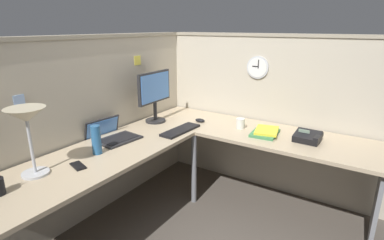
# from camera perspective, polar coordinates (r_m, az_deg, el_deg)

# --- Properties ---
(ground_plane) EXTENTS (6.80, 6.80, 0.00)m
(ground_plane) POSITION_cam_1_polar(r_m,az_deg,el_deg) (2.89, 1.37, -17.40)
(ground_plane) COLOR #4C443D
(cubicle_wall_back) EXTENTS (2.57, 0.12, 1.58)m
(cubicle_wall_back) POSITION_cam_1_polar(r_m,az_deg,el_deg) (2.82, -17.85, -1.18)
(cubicle_wall_back) COLOR #B7AD99
(cubicle_wall_back) RESTS_ON ground
(cubicle_wall_right) EXTENTS (0.12, 2.37, 1.58)m
(cubicle_wall_right) POSITION_cam_1_polar(r_m,az_deg,el_deg) (3.17, 13.89, 1.22)
(cubicle_wall_right) COLOR #B7AD99
(cubicle_wall_right) RESTS_ON ground
(desk) EXTENTS (2.35, 2.15, 0.73)m
(desk) POSITION_cam_1_polar(r_m,az_deg,el_deg) (2.45, 0.62, -7.19)
(desk) COLOR tan
(desk) RESTS_ON ground
(monitor) EXTENTS (0.46, 0.20, 0.50)m
(monitor) POSITION_cam_1_polar(r_m,az_deg,el_deg) (2.97, -7.06, 5.10)
(monitor) COLOR #232326
(monitor) RESTS_ON desk
(laptop) EXTENTS (0.37, 0.41, 0.22)m
(laptop) POSITION_cam_1_polar(r_m,az_deg,el_deg) (2.67, -14.99, -2.77)
(laptop) COLOR #232326
(laptop) RESTS_ON desk
(keyboard) EXTENTS (0.44, 0.16, 0.02)m
(keyboard) POSITION_cam_1_polar(r_m,az_deg,el_deg) (2.74, -2.18, -1.94)
(keyboard) COLOR black
(keyboard) RESTS_ON desk
(computer_mouse) EXTENTS (0.06, 0.10, 0.03)m
(computer_mouse) POSITION_cam_1_polar(r_m,az_deg,el_deg) (3.01, 1.52, -0.06)
(computer_mouse) COLOR black
(computer_mouse) RESTS_ON desk
(desk_lamp_dome) EXTENTS (0.24, 0.24, 0.44)m
(desk_lamp_dome) POSITION_cam_1_polar(r_m,az_deg,el_deg) (2.10, -28.75, -0.12)
(desk_lamp_dome) COLOR #B7BABF
(desk_lamp_dome) RESTS_ON desk
(cell_phone) EXTENTS (0.11, 0.16, 0.01)m
(cell_phone) POSITION_cam_1_polar(r_m,az_deg,el_deg) (2.22, -20.71, -8.09)
(cell_phone) COLOR black
(cell_phone) RESTS_ON desk
(thermos_flask) EXTENTS (0.07, 0.07, 0.22)m
(thermos_flask) POSITION_cam_1_polar(r_m,az_deg,el_deg) (2.35, -17.63, -3.59)
(thermos_flask) COLOR #26598C
(thermos_flask) RESTS_ON desk
(office_phone) EXTENTS (0.20, 0.21, 0.11)m
(office_phone) POSITION_cam_1_polar(r_m,az_deg,el_deg) (2.67, 21.09, -3.07)
(office_phone) COLOR black
(office_phone) RESTS_ON desk
(book_stack) EXTENTS (0.31, 0.25, 0.04)m
(book_stack) POSITION_cam_1_polar(r_m,az_deg,el_deg) (2.75, 13.72, -2.21)
(book_stack) COLOR #3F7F4C
(book_stack) RESTS_ON desk
(coffee_mug) EXTENTS (0.08, 0.08, 0.10)m
(coffee_mug) POSITION_cam_1_polar(r_m,az_deg,el_deg) (2.85, 9.13, -0.63)
(coffee_mug) COLOR silver
(coffee_mug) RESTS_ON desk
(wall_clock) EXTENTS (0.04, 0.22, 0.22)m
(wall_clock) POSITION_cam_1_polar(r_m,az_deg,el_deg) (3.06, 12.32, 9.68)
(wall_clock) COLOR #B7BABF
(pinned_note_leftmost) EXTENTS (0.08, 0.00, 0.07)m
(pinned_note_leftmost) POSITION_cam_1_polar(r_m,az_deg,el_deg) (2.34, -29.84, 3.25)
(pinned_note_leftmost) COLOR #99B7E5
(pinned_note_middle) EXTENTS (0.09, 0.00, 0.09)m
(pinned_note_middle) POSITION_cam_1_polar(r_m,az_deg,el_deg) (3.02, -10.25, 11.01)
(pinned_note_middle) COLOR #EAD84C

